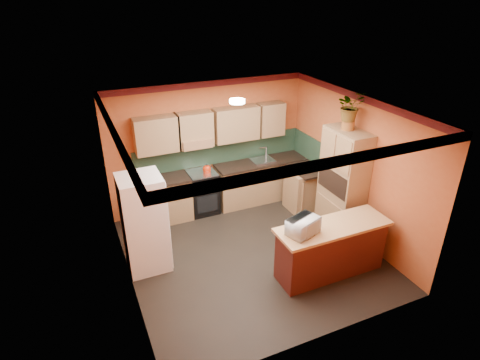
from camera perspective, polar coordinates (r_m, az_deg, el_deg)
name	(u,v)px	position (r m, az deg, el deg)	size (l,w,h in m)	color
room_shell	(246,140)	(6.59, 0.89, 5.70)	(4.24, 4.24, 2.72)	black
base_cabinets_back	(230,187)	(8.66, -1.44, -1.01)	(3.65, 0.60, 0.88)	#A37F56
countertop_back	(230,168)	(8.45, -1.48, 1.76)	(3.65, 0.62, 0.04)	black
stove	(202,192)	(8.46, -5.36, -1.70)	(0.58, 0.58, 0.91)	black
kettle	(207,168)	(8.20, -4.74, 1.64)	(0.17, 0.17, 0.18)	red
sink	(263,160)	(8.74, 3.22, 2.82)	(0.48, 0.40, 0.03)	silver
base_cabinets_right	(306,189)	(8.68, 9.40, -1.30)	(0.60, 0.80, 0.88)	#A37F56
countertop_right	(308,170)	(8.48, 9.63, 1.46)	(0.62, 0.80, 0.04)	black
fridge	(144,223)	(6.81, -13.48, -6.02)	(0.68, 0.66, 1.70)	white
pantry	(342,184)	(7.67, 14.36, -0.57)	(0.48, 0.90, 2.10)	#A37F56
fern_pot	(348,125)	(7.28, 15.11, 7.56)	(0.22, 0.22, 0.16)	#945323
fern	(350,106)	(7.18, 15.42, 10.13)	(0.47, 0.41, 0.52)	#A37F56
breakfast_bar	(331,250)	(6.87, 12.75, -9.75)	(1.80, 0.55, 0.88)	#531E13
bar_top	(333,227)	(6.61, 13.15, -6.48)	(1.90, 0.65, 0.05)	tan
microwave	(303,226)	(6.23, 8.95, -6.51)	(0.49, 0.33, 0.27)	white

